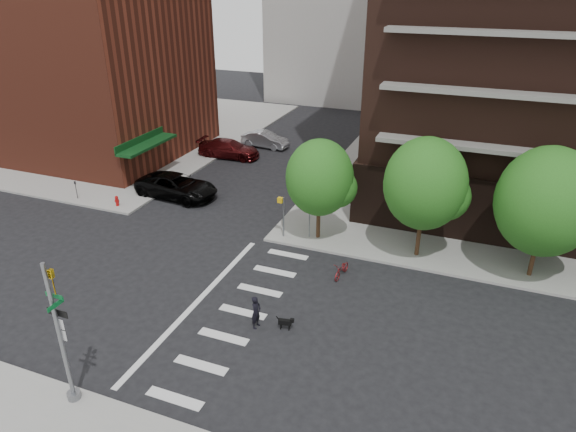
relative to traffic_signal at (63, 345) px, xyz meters
The scene contains 17 objects.
ground 7.98m from the traffic_signal, 86.42° to the left, with size 120.00×120.00×0.00m, color black.
sidewalk_nw 39.31m from the traffic_signal, 127.79° to the left, with size 31.00×33.00×0.15m, color gray.
crosswalk 8.40m from the traffic_signal, 70.35° to the left, with size 3.85×13.00×0.01m.
midrise_nw 34.19m from the traffic_signal, 130.18° to the left, with size 21.40×15.50×20.00m.
tree_a 16.66m from the traffic_signal, 74.39° to the left, with size 4.00×4.00×5.90m.
tree_b 19.20m from the traffic_signal, 56.79° to the left, with size 4.50×4.50×6.65m.
tree_c 23.02m from the traffic_signal, 44.16° to the left, with size 5.00×5.00×6.80m.
traffic_signal is the anchor object (origin of this frame).
pedestrian_signal 15.69m from the traffic_signal, 79.76° to the left, with size 2.18×0.67×2.60m.
fire_hydrant 18.42m from the traffic_signal, 123.26° to the left, with size 0.24×0.24×0.73m.
parking_meter 20.49m from the traffic_signal, 131.50° to the left, with size 0.10×0.08×1.32m.
parked_car_black 19.88m from the traffic_signal, 111.22° to the left, with size 6.10×2.81×1.70m, color black.
parked_car_maroon 28.87m from the traffic_signal, 105.57° to the left, with size 5.49×2.23×1.59m, color #480D0F.
parked_car_silver 32.23m from the traffic_signal, 100.64° to the left, with size 4.45×1.55×1.47m, color #9FA1A6.
scooter 14.40m from the traffic_signal, 60.36° to the left, with size 0.58×1.67×0.88m, color maroon.
dog_walker 8.32m from the traffic_signal, 55.79° to the left, with size 0.39×0.60×1.64m, color black.
dog 9.47m from the traffic_signal, 50.07° to the left, with size 0.74×0.29×0.62m.
Camera 1 is at (12.50, -18.22, 14.92)m, focal length 32.00 mm.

